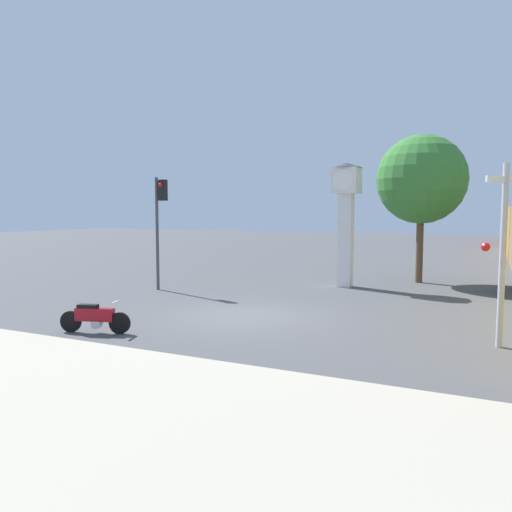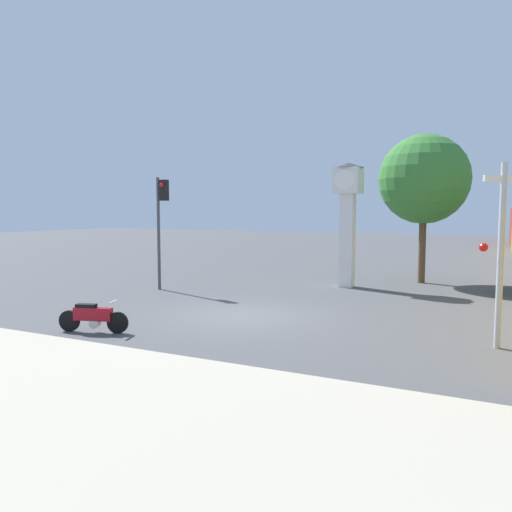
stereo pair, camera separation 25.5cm
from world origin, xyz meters
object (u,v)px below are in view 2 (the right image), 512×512
at_px(motorcycle, 93,317).
at_px(traffic_light, 161,213).
at_px(clock_tower, 348,205).
at_px(street_tree, 424,180).
at_px(railroad_crossing_signal, 501,249).

height_order(motorcycle, traffic_light, traffic_light).
distance_m(clock_tower, street_tree, 3.80).
bearing_deg(motorcycle, street_tree, 47.58).
xyz_separation_m(traffic_light, railroad_crossing_signal, (11.90, -3.57, -0.77)).
relative_size(motorcycle, clock_tower, 0.36).
height_order(traffic_light, street_tree, street_tree).
distance_m(motorcycle, clock_tower, 11.39).
xyz_separation_m(motorcycle, street_tree, (6.17, 12.98, 4.03)).
bearing_deg(clock_tower, motorcycle, -109.11).
relative_size(clock_tower, railroad_crossing_signal, 1.22).
bearing_deg(traffic_light, motorcycle, -67.40).
relative_size(motorcycle, street_tree, 0.28).
distance_m(traffic_light, street_tree, 11.08).
bearing_deg(street_tree, clock_tower, -134.85).
height_order(clock_tower, street_tree, street_tree).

